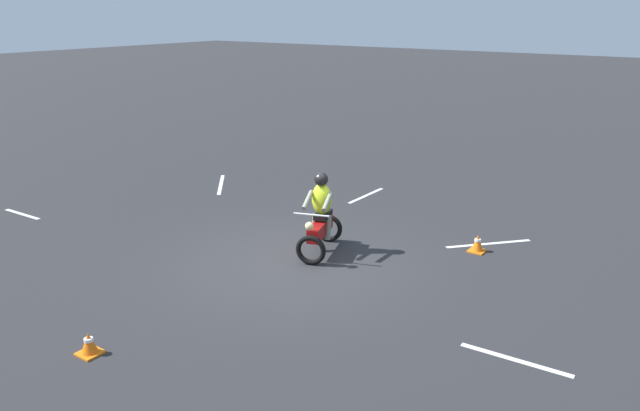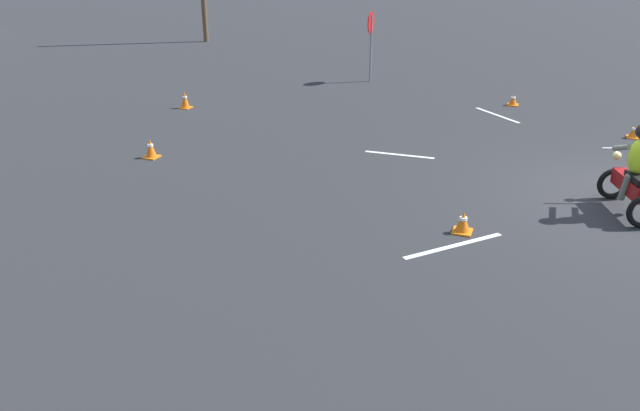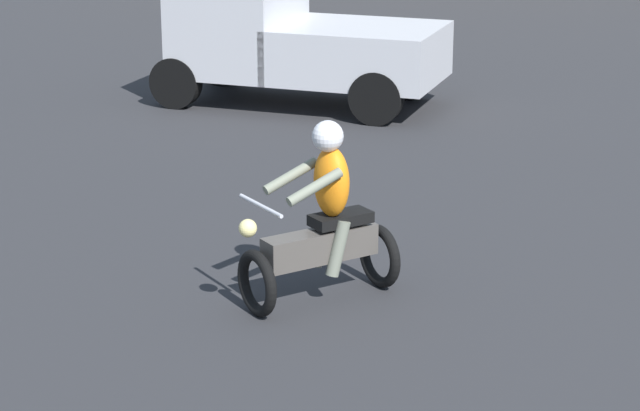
# 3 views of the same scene
# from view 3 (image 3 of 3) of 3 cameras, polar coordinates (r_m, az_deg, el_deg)

# --- Properties ---
(motorcycle_rider_background) EXTENTS (1.50, 1.28, 1.66)m
(motorcycle_rider_background) POSITION_cam_3_polar(r_m,az_deg,el_deg) (11.06, 0.15, -0.83)
(motorcycle_rider_background) COLOR black
(motorcycle_rider_background) RESTS_ON ground
(pickup_truck) EXTENTS (4.52, 3.08, 1.73)m
(pickup_truck) POSITION_cam_3_polar(r_m,az_deg,el_deg) (18.69, -1.23, 7.46)
(pickup_truck) COLOR black
(pickup_truck) RESTS_ON ground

